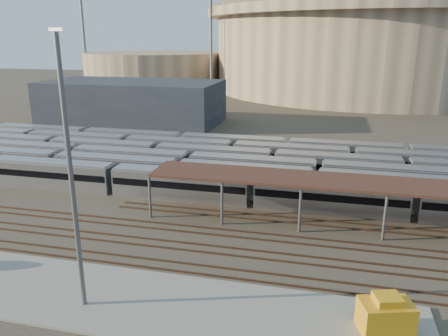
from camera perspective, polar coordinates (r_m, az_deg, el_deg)
ground at (r=48.48m, az=-1.29°, el=-7.87°), size 420.00×420.00×0.00m
apron at (r=37.86m, az=-15.06°, el=-15.98°), size 50.00×9.00×0.20m
subway_trains at (r=65.06m, az=1.64°, el=0.33°), size 125.55×23.90×3.60m
inspection_shed at (r=50.14m, az=25.09°, el=-2.56°), size 60.30×6.00×5.30m
empty_tracks at (r=44.12m, az=-2.98°, el=-10.40°), size 170.00×9.62×0.18m
stadium at (r=183.11m, az=18.44°, el=14.80°), size 124.00×124.00×32.50m
secondary_arena at (r=187.21m, az=-9.12°, el=12.55°), size 56.00×56.00×14.00m
service_building at (r=109.09m, az=-11.89°, el=8.42°), size 42.00×20.00×10.00m
floodlight_0 at (r=158.07m, az=-1.70°, el=16.95°), size 4.00×1.00×38.40m
floodlight_1 at (r=188.98m, az=-17.84°, el=16.16°), size 4.00×1.00×38.40m
floodlight_3 at (r=203.69m, az=7.86°, el=16.77°), size 4.00×1.00×38.40m
yard_light_pole at (r=33.00m, az=-19.33°, el=-1.20°), size 0.81×0.36×20.58m
yellow_equipment at (r=34.38m, az=20.35°, el=-17.76°), size 4.10×3.20×2.25m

